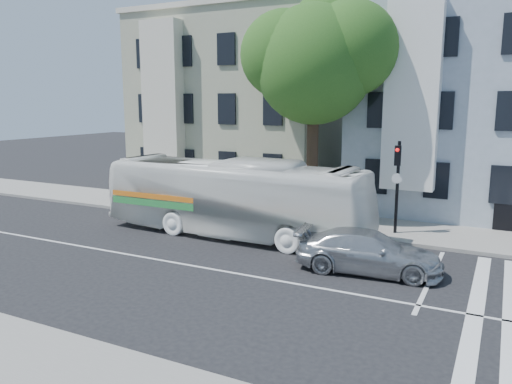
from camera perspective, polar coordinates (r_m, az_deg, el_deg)
The scene contains 10 objects.
ground at distance 17.54m, azimuth -3.66°, elevation -9.05°, with size 120.00×120.00×0.00m, color black.
sidewalk_far at distance 24.46m, azimuth 5.89°, elevation -3.30°, with size 80.00×4.00×0.15m, color gray.
sidewalk_near at distance 11.95m, azimuth -24.72°, elevation -19.35°, with size 80.00×4.00×0.15m, color gray.
building_left at distance 33.06m, azimuth -1.02°, elevation 9.77°, with size 12.00×10.00×11.00m, color #9A9C83.
building_right at distance 29.27m, azimuth 24.32°, elevation 8.81°, with size 12.00×10.00×11.00m, color #8E9EA9.
street_tree at distance 24.53m, azimuth 7.01°, elevation 14.97°, with size 7.30×5.90×11.10m.
bus at distance 21.68m, azimuth -2.55°, elevation -0.65°, with size 12.11×2.83×3.37m, color white.
sedan at distance 17.68m, azimuth 12.74°, elevation -6.67°, with size 4.95×2.01×1.44m, color #BABCC1.
hedge at distance 23.75m, azimuth -0.65°, elevation -2.60°, with size 8.50×0.84×0.70m, color #215F1E, non-canonical shape.
traffic_signal at distance 22.12m, azimuth 15.85°, elevation 1.80°, with size 0.43×0.53×4.16m.
Camera 1 is at (8.44, -14.23, 5.80)m, focal length 35.00 mm.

